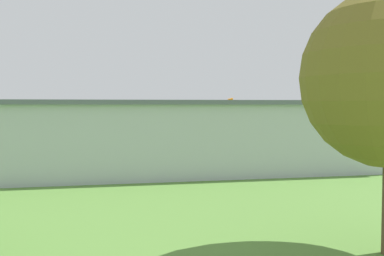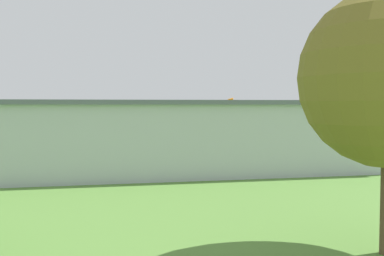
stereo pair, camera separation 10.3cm
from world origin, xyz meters
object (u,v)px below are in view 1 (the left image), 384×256
Objects in this scene: biplane at (207,121)px; windsock at (230,102)px; hangar at (170,134)px; person_beside_truck at (312,141)px.

biplane is 1.37× the size of windsock.
biplane is 26.20m from windsock.
windsock reaches higher than hangar.
hangar is at bearing 39.18° from person_beside_truck.
biplane is 5.52× the size of person_beside_truck.
person_beside_truck is at bearing -140.82° from hangar.
windsock is (2.86, -34.21, 5.26)m from person_beside_truck.
windsock reaches higher than biplane.
hangar is 5.53× the size of windsock.
windsock is at bearing -110.97° from biplane.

